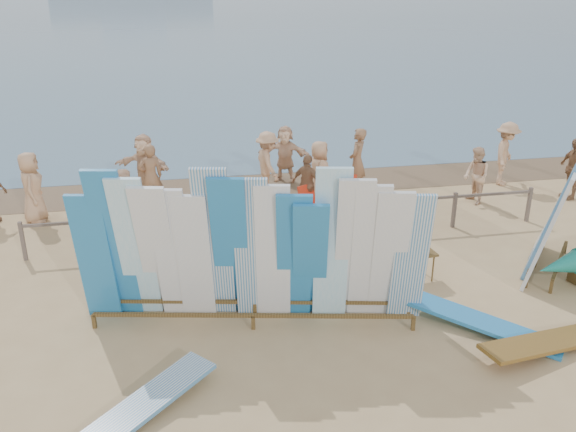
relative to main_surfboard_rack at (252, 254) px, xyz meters
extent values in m
plane|color=tan|center=(1.43, 0.44, -1.35)|extent=(160.00, 160.00, 0.00)
cube|color=slate|center=(1.43, 128.44, -1.35)|extent=(320.00, 240.00, 0.02)
cube|color=brown|center=(1.43, 7.64, -1.35)|extent=(40.00, 2.60, 0.01)
cube|color=#6A5A50|center=(1.43, 3.44, -0.55)|extent=(12.00, 0.06, 0.06)
cube|color=#6A5A50|center=(-4.57, 3.44, -0.90)|extent=(0.08, 0.08, 0.90)
cube|color=#6A5A50|center=(-2.57, 3.44, -0.90)|extent=(0.08, 0.08, 0.90)
cube|color=#6A5A50|center=(-0.57, 3.44, -0.90)|extent=(0.08, 0.08, 0.90)
cube|color=#6A5A50|center=(1.43, 3.44, -0.90)|extent=(0.08, 0.08, 0.90)
cube|color=#6A5A50|center=(3.43, 3.44, -0.90)|extent=(0.08, 0.08, 0.90)
cube|color=#6A5A50|center=(5.43, 3.44, -0.90)|extent=(0.08, 0.08, 0.90)
cube|color=#6A5A50|center=(7.43, 3.44, -0.90)|extent=(0.08, 0.08, 0.90)
cube|color=brown|center=(-0.03, -0.24, -1.08)|extent=(5.54, 1.18, 0.07)
cube|color=brown|center=(0.06, 0.23, -1.08)|extent=(5.54, 1.18, 0.07)
cube|color=#267DC1|center=(-2.68, 0.54, -0.09)|extent=(0.69, 0.63, 2.51)
cube|color=#267DC1|center=(-2.32, 0.47, 0.14)|extent=(0.74, 0.88, 2.98)
cube|color=#97D4F2|center=(-1.97, 0.40, 0.08)|extent=(0.75, 0.92, 2.86)
cube|color=white|center=(-1.61, 0.32, 0.01)|extent=(0.76, 1.00, 2.72)
cube|color=white|center=(-1.34, 0.27, -0.03)|extent=(0.73, 0.81, 2.65)
cube|color=white|center=(-0.98, 0.20, -0.08)|extent=(0.72, 0.78, 2.54)
cube|color=white|center=(-0.62, 0.13, 0.16)|extent=(0.75, 0.93, 3.03)
cube|color=#267DC1|center=(-0.36, 0.07, 0.09)|extent=(0.77, 1.04, 2.89)
cube|color=white|center=(0.00, 0.00, 0.07)|extent=(0.72, 0.76, 2.83)
cube|color=white|center=(0.36, -0.07, 0.01)|extent=(0.71, 0.75, 2.72)
cube|color=#267DC1|center=(0.72, -0.14, -0.06)|extent=(0.74, 0.88, 2.58)
cube|color=#267DC1|center=(0.99, -0.20, -0.13)|extent=(0.76, 0.98, 2.43)
cube|color=#97D4F2|center=(1.34, -0.27, 0.15)|extent=(0.71, 0.73, 3.01)
cube|color=white|center=(1.70, -0.34, 0.08)|extent=(0.75, 0.94, 2.85)
cube|color=white|center=(1.97, -0.40, 0.02)|extent=(0.74, 0.89, 2.75)
cube|color=white|center=(2.33, -0.47, -0.03)|extent=(0.74, 0.88, 2.63)
cube|color=white|center=(2.69, -0.54, -0.07)|extent=(0.70, 0.71, 2.56)
cube|color=brown|center=(6.58, 0.77, -1.09)|extent=(1.42, 1.65, 0.06)
cube|color=brown|center=(6.22, 1.07, -1.09)|extent=(1.42, 1.65, 0.06)
cube|color=white|center=(5.76, 0.16, -0.14)|extent=(0.85, 0.85, 2.42)
cube|color=white|center=(6.08, 0.55, 0.10)|extent=(0.98, 0.95, 2.89)
cube|color=white|center=(6.41, 0.93, 0.04)|extent=(0.99, 0.97, 2.78)
cube|color=white|center=(6.73, 1.31, -0.02)|extent=(1.01, 0.98, 2.66)
cube|color=white|center=(7.00, 1.62, -0.08)|extent=(1.02, 0.99, 2.54)
cone|color=#198B7D|center=(6.01, -0.04, -0.76)|extent=(1.20, 0.77, 0.51)
cube|color=brown|center=(3.46, 1.01, -0.75)|extent=(0.81, 0.62, 0.04)
cube|color=white|center=(3.46, 1.01, -0.52)|extent=(0.40, 0.07, 0.36)
cube|color=brown|center=(4.76, -1.79, -1.35)|extent=(2.75, 1.17, 0.32)
cube|color=#267DC1|center=(3.93, -1.05, -1.35)|extent=(2.38, 2.21, 0.33)
cube|color=white|center=(-1.97, -2.25, -1.35)|extent=(2.39, 2.20, 0.29)
cube|color=red|center=(0.94, 3.95, -1.05)|extent=(0.55, 0.51, 0.05)
cube|color=red|center=(0.91, 4.17, -0.79)|extent=(0.52, 0.20, 0.51)
cube|color=red|center=(2.15, 4.70, -1.05)|extent=(0.68, 0.66, 0.05)
cube|color=red|center=(2.04, 4.89, -0.79)|extent=(0.52, 0.39, 0.51)
cube|color=red|center=(2.98, 4.44, -0.79)|extent=(0.69, 0.87, 0.56)
cube|color=red|center=(3.08, 4.73, -0.44)|extent=(0.49, 0.31, 0.35)
imported|color=#8C6042|center=(9.50, 4.79, -0.49)|extent=(0.45, 1.01, 1.71)
imported|color=#8C6042|center=(-1.87, 6.15, -0.47)|extent=(0.71, 0.51, 1.75)
imported|color=beige|center=(6.72, 4.92, -0.58)|extent=(0.41, 0.77, 1.55)
imported|color=beige|center=(-2.04, 6.94, -0.44)|extent=(1.72, 1.37, 1.83)
imported|color=tan|center=(1.31, 6.63, -0.44)|extent=(0.70, 1.24, 1.81)
imported|color=beige|center=(2.00, 7.68, -0.50)|extent=(1.64, 1.13, 1.69)
imported|color=tan|center=(8.29, 6.21, -0.42)|extent=(1.13, 1.26, 1.87)
imported|color=tan|center=(2.58, 5.75, -0.49)|extent=(0.54, 0.90, 1.72)
imported|color=#8C6042|center=(2.12, 5.08, -0.57)|extent=(0.92, 0.93, 1.56)
imported|color=tan|center=(-4.75, 5.76, -0.45)|extent=(0.47, 0.90, 1.80)
imported|color=beige|center=(-2.34, 4.10, -0.48)|extent=(0.92, 0.60, 1.74)
imported|color=#8C6042|center=(3.79, 6.24, -0.41)|extent=(0.70, 0.78, 1.89)
camera|label=1|loc=(-1.15, -9.45, 4.54)|focal=38.00mm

